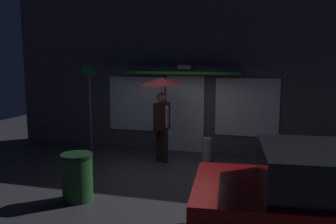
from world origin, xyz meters
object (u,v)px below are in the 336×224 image
sidewalk_bollard (207,150)px  trash_bin (77,177)px  street_sign_post (90,102)px  person_with_umbrella (162,97)px

sidewalk_bollard → trash_bin: 3.75m
street_sign_post → sidewalk_bollard: bearing=-1.0°
sidewalk_bollard → trash_bin: (-1.97, -3.19, 0.14)m
person_with_umbrella → street_sign_post: 2.30m
street_sign_post → trash_bin: street_sign_post is taller
person_with_umbrella → street_sign_post: size_ratio=0.84×
street_sign_post → sidewalk_bollard: street_sign_post is taller
street_sign_post → sidewalk_bollard: 3.57m
person_with_umbrella → trash_bin: person_with_umbrella is taller
person_with_umbrella → sidewalk_bollard: bearing=122.0°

